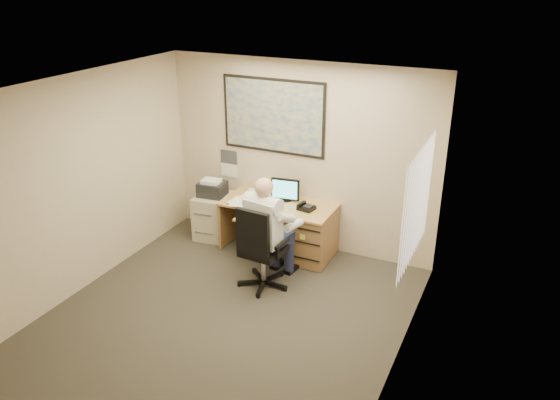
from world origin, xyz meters
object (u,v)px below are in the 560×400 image
at_px(office_chair, 262,264).
at_px(person, 264,233).
at_px(filing_cabinet, 214,212).
at_px(desk, 300,227).

xyz_separation_m(office_chair, person, (-0.00, 0.08, 0.40)).
bearing_deg(filing_cabinet, office_chair, -43.43).
relative_size(filing_cabinet, person, 0.63).
bearing_deg(office_chair, filing_cabinet, 147.18).
xyz_separation_m(filing_cabinet, office_chair, (1.33, -0.99, -0.06)).
bearing_deg(desk, office_chair, -95.84).
distance_m(desk, person, 0.96).
relative_size(filing_cabinet, office_chair, 0.81).
xyz_separation_m(desk, office_chair, (-0.10, -0.99, -0.11)).
distance_m(filing_cabinet, person, 1.64).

